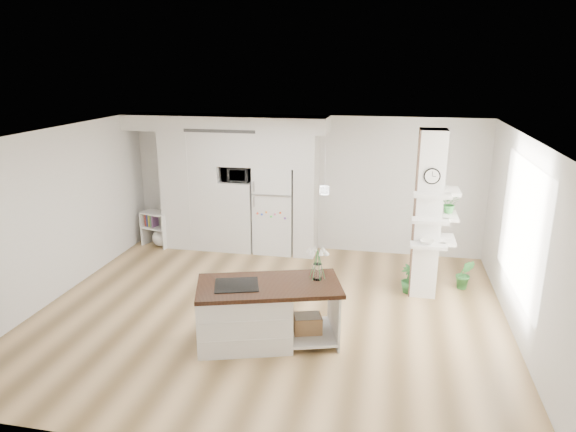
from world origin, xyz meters
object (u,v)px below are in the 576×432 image
(kitchen_island, at_px, (253,312))
(bookshelf, at_px, (158,231))
(floor_plant_a, at_px, (465,274))
(refrigerator, at_px, (275,209))

(kitchen_island, distance_m, bookshelf, 4.48)
(bookshelf, xyz_separation_m, floor_plant_a, (5.97, -0.97, -0.05))
(kitchen_island, bearing_deg, floor_plant_a, 21.08)
(refrigerator, xyz_separation_m, floor_plant_a, (3.52, -1.16, -0.61))
(bookshelf, bearing_deg, floor_plant_a, 6.62)
(refrigerator, height_order, kitchen_island, refrigerator)
(refrigerator, relative_size, floor_plant_a, 3.31)
(refrigerator, bearing_deg, bookshelf, -175.53)
(bookshelf, height_order, floor_plant_a, bookshelf)
(floor_plant_a, bearing_deg, refrigerator, 161.72)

